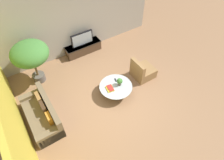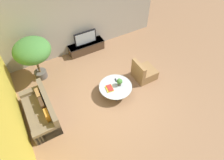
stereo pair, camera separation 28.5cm
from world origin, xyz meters
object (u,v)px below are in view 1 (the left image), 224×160
object	(u,v)px
potted_palm_tall	(30,55)
potted_plant_tabletop	(120,81)
coffee_table	(116,88)
television	(82,39)
couch_by_wall	(43,115)
armchair_wicker	(142,71)
media_console	(83,48)

from	to	relation	value
potted_palm_tall	potted_plant_tabletop	bearing A→B (deg)	-43.53
coffee_table	potted_palm_tall	distance (m)	3.24
television	potted_plant_tabletop	world-z (taller)	television
couch_by_wall	potted_plant_tabletop	world-z (taller)	couch_by_wall
coffee_table	armchair_wicker	world-z (taller)	armchair_wicker
coffee_table	couch_by_wall	bearing A→B (deg)	172.58
television	coffee_table	world-z (taller)	television
television	potted_palm_tall	xyz separation A→B (m)	(-2.25, -0.57, 0.58)
television	couch_by_wall	world-z (taller)	television
coffee_table	potted_palm_tall	size ratio (longest dim) A/B	0.67
coffee_table	television	bearing A→B (deg)	88.24
armchair_wicker	couch_by_wall	bearing A→B (deg)	87.41
coffee_table	armchair_wicker	xyz separation A→B (m)	(1.37, 0.16, -0.01)
media_console	potted_palm_tall	bearing A→B (deg)	-165.69
media_console	coffee_table	bearing A→B (deg)	-91.76
media_console	armchair_wicker	bearing A→B (deg)	-63.77
television	potted_palm_tall	distance (m)	2.39
couch_by_wall	armchair_wicker	size ratio (longest dim) A/B	2.21
armchair_wicker	television	bearing A→B (deg)	26.24
television	coffee_table	bearing A→B (deg)	-91.76
television	armchair_wicker	bearing A→B (deg)	-63.76
couch_by_wall	potted_plant_tabletop	bearing A→B (deg)	82.81
media_console	coffee_table	world-z (taller)	media_console
coffee_table	armchair_wicker	distance (m)	1.38
television	potted_palm_tall	bearing A→B (deg)	-165.72
couch_by_wall	armchair_wicker	world-z (taller)	armchair_wicker
media_console	couch_by_wall	size ratio (longest dim) A/B	0.85
television	potted_palm_tall	world-z (taller)	potted_palm_tall
media_console	potted_plant_tabletop	distance (m)	2.79
media_console	couch_by_wall	distance (m)	3.64
coffee_table	potted_plant_tabletop	distance (m)	0.33
television	potted_plant_tabletop	xyz separation A→B (m)	(0.07, -2.77, -0.16)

